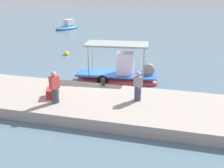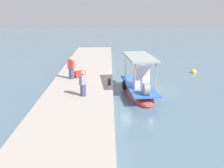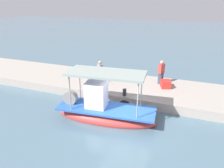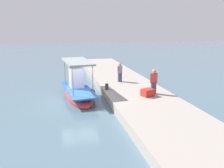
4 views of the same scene
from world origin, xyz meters
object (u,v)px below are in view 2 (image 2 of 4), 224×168
at_px(fisherman_by_crate, 71,69).
at_px(fisherman_near_bollard, 83,85).
at_px(marker_buoy, 194,72).
at_px(cargo_crate, 80,74).
at_px(main_fishing_boat, 139,88).
at_px(mooring_bollard, 109,82).

bearing_deg(fisherman_by_crate, fisherman_near_bollard, 17.55).
height_order(fisherman_near_bollard, marker_buoy, fisherman_near_bollard).
bearing_deg(cargo_crate, marker_buoy, 109.63).
height_order(fisherman_by_crate, cargo_crate, fisherman_by_crate).
bearing_deg(cargo_crate, fisherman_near_bollard, 8.81).
relative_size(fisherman_by_crate, marker_buoy, 3.27).
bearing_deg(marker_buoy, fisherman_near_bollard, -49.24).
relative_size(main_fishing_boat, fisherman_by_crate, 3.37).
xyz_separation_m(fisherman_near_bollard, mooring_bollard, (-2.41, 1.64, -0.51)).
bearing_deg(fisherman_by_crate, main_fishing_boat, 65.97).
height_order(fisherman_near_bollard, mooring_bollard, fisherman_near_bollard).
xyz_separation_m(mooring_bollard, marker_buoy, (-5.96, 8.06, -0.72)).
bearing_deg(fisherman_near_bollard, main_fishing_boat, 117.18).
relative_size(fisherman_by_crate, mooring_bollard, 3.80).
height_order(fisherman_near_bollard, fisherman_by_crate, fisherman_by_crate).
xyz_separation_m(fisherman_by_crate, cargo_crate, (-0.46, 0.61, -0.54)).
distance_m(main_fishing_boat, marker_buoy, 8.78).
height_order(fisherman_near_bollard, cargo_crate, fisherman_near_bollard).
relative_size(mooring_bollard, marker_buoy, 0.86).
relative_size(mooring_bollard, cargo_crate, 0.58).
distance_m(main_fishing_boat, mooring_bollard, 2.18).
distance_m(fisherman_near_bollard, mooring_bollard, 2.96).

